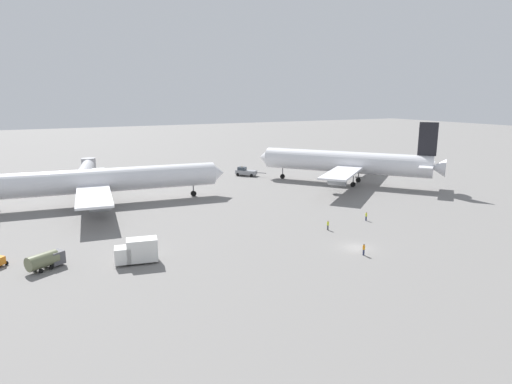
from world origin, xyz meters
The scene contains 10 objects.
ground_plane centered at (0.00, 0.00, 0.00)m, with size 600.00×600.00×0.00m, color slate.
airliner_at_gate_left centered at (-30.50, 47.68, 5.08)m, with size 54.35×44.05×15.16m.
airliner_being_pushed centered at (30.71, 41.02, 5.78)m, with size 38.87×42.26×16.86m.
pushback_tug centered at (12.08, 64.11, 1.21)m, with size 7.12×7.90×2.85m.
gse_catering_truck_tall centered at (-31.57, 9.13, 1.76)m, with size 6.19×3.47×3.50m.
gse_fuel_bowser_stubby centered at (-43.09, 12.57, 1.33)m, with size 5.18×4.07×2.40m.
ground_crew_marshaller_foreground centered at (1.60, 9.44, 0.88)m, with size 0.36×0.36×1.69m.
ground_crew_wing_walker_right centered at (-1.17, -3.12, 0.92)m, with size 0.47×0.36×1.76m.
ground_crew_ramp_agent_by_cones centered at (11.57, 10.90, 0.85)m, with size 0.36×0.36×1.64m.
jet_bridge centered at (-31.21, 70.89, 4.36)m, with size 7.23×21.44×6.13m.
Camera 1 is at (-43.19, -49.90, 23.02)m, focal length 30.52 mm.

